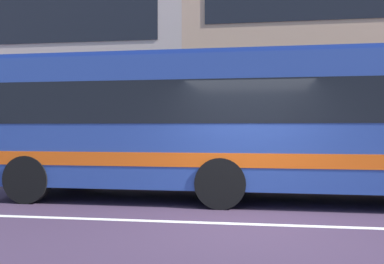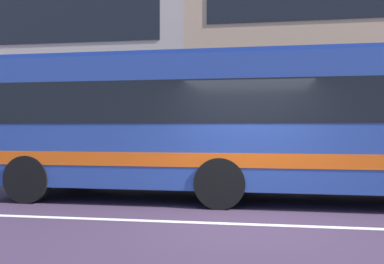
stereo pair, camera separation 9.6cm
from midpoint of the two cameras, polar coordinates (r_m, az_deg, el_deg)
ground_plane at (r=7.27m, az=6.89°, el=-11.98°), size 160.00×160.00×0.00m
lane_centre_line at (r=7.27m, az=6.89°, el=-11.95°), size 60.00×0.16×0.01m
hedge_row_far at (r=13.67m, az=-1.65°, el=-4.56°), size 17.84×1.10×0.74m
transit_bus at (r=9.57m, az=8.44°, el=1.51°), size 11.60×2.74×3.16m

